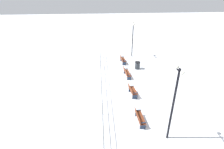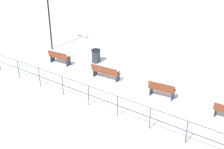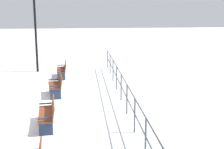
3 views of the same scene
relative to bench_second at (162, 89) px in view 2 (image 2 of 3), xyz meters
name	(u,v)px [view 2 (image 2 of 3)]	position (x,y,z in m)	size (l,w,h in m)	color
ground_plane	(132,87)	(0.08, 1.78, -0.47)	(80.00, 80.00, 0.00)	white
bench_second	(162,89)	(0.00, 0.00, 0.00)	(0.73, 1.42, 0.92)	brown
bench_third	(105,72)	(0.00, 3.54, -0.02)	(0.69, 1.74, 0.86)	brown
bench_fourth	(59,57)	(-0.01, 7.08, -0.01)	(0.67, 1.48, 0.88)	brown
lamppost_middle	(48,1)	(1.49, 9.19, 2.89)	(0.30, 1.03, 4.47)	black
waterfront_railing	(103,97)	(-2.72, 1.78, 0.28)	(0.05, 15.31, 1.12)	#4C5156
trash_bin	(96,56)	(1.51, 5.35, -0.04)	(0.58, 0.58, 0.85)	#2D3338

